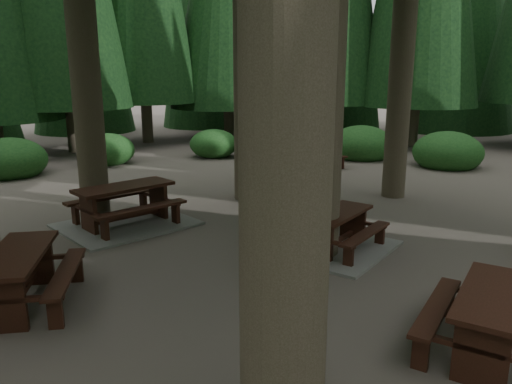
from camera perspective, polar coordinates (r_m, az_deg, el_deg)
ground at (r=8.69m, az=3.91°, el=-8.53°), size 80.00×80.00×0.00m
picnic_table_a at (r=9.49m, az=9.22°, el=-5.14°), size 2.59×2.33×0.74m
picnic_table_b at (r=7.87m, az=-25.51°, el=-8.11°), size 2.24×2.38×0.82m
picnic_table_c at (r=11.15m, az=-14.67°, el=-2.14°), size 2.80×2.37×0.89m
picnic_table_d at (r=17.21m, az=7.00°, el=4.24°), size 1.71×1.41×0.71m
picnic_table_e at (r=6.60m, az=25.30°, el=-12.47°), size 2.23×2.02×0.79m
shrub_ring at (r=9.52m, az=4.09°, el=-3.95°), size 23.86×24.64×1.49m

